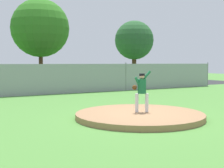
# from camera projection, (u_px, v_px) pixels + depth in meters

# --- Properties ---
(ground_plane) EXTENTS (80.00, 80.00, 0.00)m
(ground_plane) POSITION_uv_depth(u_px,v_px,m) (76.00, 101.00, 16.66)
(ground_plane) COLOR #4C8438
(asphalt_strip) EXTENTS (44.00, 7.00, 0.01)m
(asphalt_strip) POSITION_uv_depth(u_px,v_px,m) (33.00, 89.00, 24.02)
(asphalt_strip) COLOR #2B2B2D
(asphalt_strip) RESTS_ON ground_plane
(pitchers_mound) EXTENTS (4.79, 4.79, 0.21)m
(pitchers_mound) POSITION_uv_depth(u_px,v_px,m) (140.00, 115.00, 11.46)
(pitchers_mound) COLOR #99704C
(pitchers_mound) RESTS_ON ground_plane
(pitcher_youth) EXTENTS (0.79, 0.32, 1.58)m
(pitcher_youth) POSITION_uv_depth(u_px,v_px,m) (142.00, 88.00, 11.57)
(pitcher_youth) COLOR silver
(pitcher_youth) RESTS_ON pitchers_mound
(baseball) EXTENTS (0.07, 0.07, 0.07)m
(baseball) POSITION_uv_depth(u_px,v_px,m) (148.00, 107.00, 12.70)
(baseball) COLOR white
(baseball) RESTS_ON pitchers_mound
(chainlink_fence) EXTENTS (28.75, 0.07, 2.09)m
(chainlink_fence) POSITION_uv_depth(u_px,v_px,m) (52.00, 79.00, 20.05)
(chainlink_fence) COLOR gray
(chainlink_fence) RESTS_ON ground_plane
(parked_car_red) EXTENTS (2.03, 4.37, 1.76)m
(parked_car_red) POSITION_uv_depth(u_px,v_px,m) (70.00, 78.00, 25.18)
(parked_car_red) COLOR #A81919
(parked_car_red) RESTS_ON ground_plane
(tree_broad_left) EXTENTS (5.90, 5.90, 8.53)m
(tree_broad_left) POSITION_uv_depth(u_px,v_px,m) (40.00, 28.00, 31.11)
(tree_broad_left) COLOR #4C331E
(tree_broad_left) RESTS_ON ground_plane
(tree_leaning_west) EXTENTS (4.92, 4.92, 7.39)m
(tree_leaning_west) POSITION_uv_depth(u_px,v_px,m) (134.00, 40.00, 38.86)
(tree_leaning_west) COLOR #4C331E
(tree_leaning_west) RESTS_ON ground_plane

